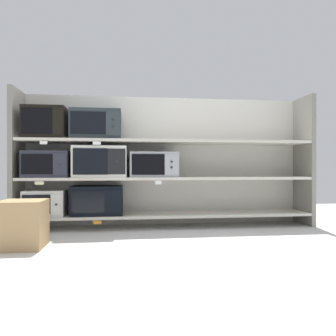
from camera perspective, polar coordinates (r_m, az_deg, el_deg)
ground at (r=2.83m, az=2.56°, el=-13.81°), size 7.20×6.00×0.02m
back_panel at (r=3.98m, az=-0.42°, el=1.27°), size 3.40×0.04×1.51m
upright_left at (r=3.89m, az=-24.57°, el=1.29°), size 0.05×0.44×1.51m
upright_right at (r=4.26m, az=22.33°, el=1.19°), size 0.05×0.44×1.51m
shelf_0 at (r=3.78m, az=-0.00°, el=-8.00°), size 3.20×0.44×0.03m
microwave_0 at (r=3.82m, az=-20.25°, el=-5.63°), size 0.42×0.36×0.27m
microwave_1 at (r=3.74m, az=-12.06°, el=-5.42°), size 0.55×0.39×0.31m
price_tag_0 at (r=3.63m, az=-20.49°, el=-8.92°), size 0.09×0.00×0.03m
price_tag_1 at (r=3.55m, az=-12.04°, el=-9.13°), size 0.08×0.00×0.03m
shelf_1 at (r=3.74m, az=-0.00°, el=-1.76°), size 3.20×0.44×0.03m
microwave_2 at (r=3.80m, az=-19.91°, el=0.59°), size 0.47×0.42×0.28m
microwave_3 at (r=3.72m, az=-11.54°, el=1.04°), size 0.57×0.43×0.34m
microwave_4 at (r=3.72m, az=-2.53°, el=0.58°), size 0.53×0.40×0.28m
price_tag_2 at (r=3.60m, az=-21.25°, el=-2.43°), size 0.09×0.00×0.03m
price_tag_3 at (r=3.51m, az=-1.68°, el=-2.53°), size 0.07×0.00×0.04m
shelf_2 at (r=3.75m, az=-0.00°, el=4.52°), size 3.20×0.44×0.03m
microwave_5 at (r=3.83m, az=-20.18°, el=7.19°), size 0.43×0.41×0.34m
microwave_6 at (r=3.75m, az=-12.22°, el=7.23°), size 0.54×0.37×0.32m
price_tag_4 at (r=3.60m, az=-20.60°, el=4.11°), size 0.07×0.00×0.03m
price_tag_5 at (r=3.51m, az=-12.15°, el=4.21°), size 0.08×0.00×0.03m
shipping_carton at (r=3.06m, az=-23.67°, el=-8.80°), size 0.35×0.35×0.40m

